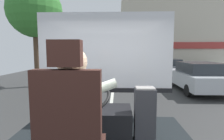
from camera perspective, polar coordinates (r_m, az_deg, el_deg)
The scene contains 11 objects.
ground at distance 10.61m, azimuth 0.64°, elevation -4.35°, with size 18.00×44.00×0.06m.
driver_seat at distance 1.49m, azimuth -12.98°, elevation -21.24°, with size 0.48×0.48×1.31m.
bus_driver at distance 1.51m, azimuth -11.99°, elevation -12.50°, with size 0.72×0.56×0.82m.
steering_console at distance 2.68m, azimuth -6.02°, elevation -16.10°, with size 1.10×1.04×0.88m.
fare_box at distance 2.52m, azimuth 10.57°, elevation -13.98°, with size 0.28×0.21×0.75m.
windshield_panel at distance 3.27m, azimuth -2.28°, elevation 2.73°, with size 2.50×0.08×1.48m.
street_tree at distance 10.39m, azimuth -23.79°, elevation 17.08°, with size 2.77×2.77×5.39m.
shop_building at distance 20.60m, azimuth 20.51°, elevation 10.35°, with size 12.20×5.79×7.16m.
parked_car_silver at distance 9.36m, azimuth 26.33°, elevation -1.81°, with size 2.02×3.95×1.38m.
parked_car_charcoal at distance 14.02m, azimuth 17.43°, elevation 0.85°, with size 1.83×3.94×1.34m.
parked_car_black at distance 18.58m, azimuth 13.54°, elevation 2.14°, with size 1.86×4.28×1.33m.
Camera 1 is at (0.24, -1.64, 1.88)m, focal length 28.07 mm.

